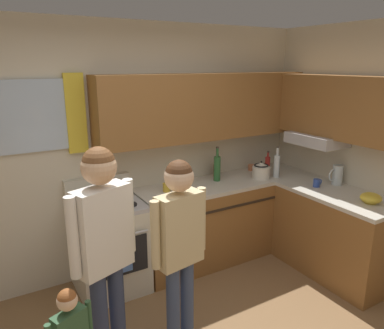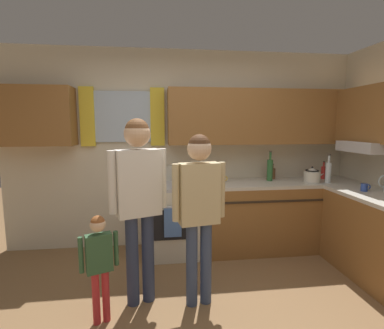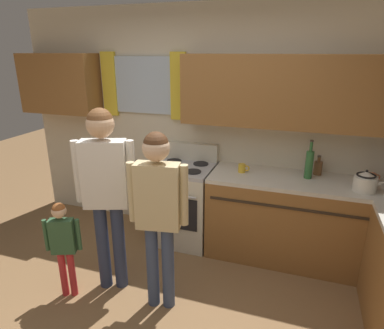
% 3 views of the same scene
% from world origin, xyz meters
% --- Properties ---
extents(back_wall_unit, '(4.60, 0.42, 2.60)m').
position_xyz_m(back_wall_unit, '(0.09, 1.82, 1.47)').
color(back_wall_unit, beige).
rests_on(back_wall_unit, ground).
extents(kitchen_counter_run, '(2.12, 1.85, 0.90)m').
position_xyz_m(kitchen_counter_run, '(1.51, 1.20, 0.45)').
color(kitchen_counter_run, brown).
rests_on(kitchen_counter_run, ground).
extents(stove_oven, '(0.65, 0.67, 1.10)m').
position_xyz_m(stove_oven, '(-0.17, 1.54, 0.47)').
color(stove_oven, beige).
rests_on(stove_oven, ground).
extents(bottle_wine_green, '(0.08, 0.08, 0.39)m').
position_xyz_m(bottle_wine_green, '(1.14, 1.61, 1.05)').
color(bottle_wine_green, '#2D6633').
rests_on(bottle_wine_green, kitchen_counter_run).
extents(bottle_sauce_red, '(0.06, 0.06, 0.25)m').
position_xyz_m(bottle_sauce_red, '(1.92, 1.63, 0.99)').
color(bottle_sauce_red, red).
rests_on(bottle_sauce_red, kitchen_counter_run).
extents(bottle_squat_brown, '(0.08, 0.08, 0.21)m').
position_xyz_m(bottle_squat_brown, '(1.24, 1.75, 0.98)').
color(bottle_squat_brown, brown).
rests_on(bottle_squat_brown, kitchen_counter_run).
extents(bottle_tall_clear, '(0.07, 0.07, 0.37)m').
position_xyz_m(bottle_tall_clear, '(1.82, 1.37, 1.04)').
color(bottle_tall_clear, silver).
rests_on(bottle_tall_clear, kitchen_counter_run).
extents(mug_mustard_yellow, '(0.12, 0.08, 0.09)m').
position_xyz_m(mug_mustard_yellow, '(0.49, 1.56, 0.95)').
color(mug_mustard_yellow, gold).
rests_on(mug_mustard_yellow, kitchen_counter_run).
extents(cup_terracotta, '(0.11, 0.07, 0.08)m').
position_xyz_m(cup_terracotta, '(1.75, 1.74, 0.94)').
color(cup_terracotta, '#B76642').
rests_on(cup_terracotta, kitchen_counter_run).
extents(mug_cobalt_blue, '(0.11, 0.07, 0.08)m').
position_xyz_m(mug_cobalt_blue, '(1.95, 0.88, 0.94)').
color(mug_cobalt_blue, '#2D479E').
rests_on(mug_cobalt_blue, kitchen_counter_run).
extents(stovetop_kettle, '(0.27, 0.20, 0.21)m').
position_xyz_m(stovetop_kettle, '(1.63, 1.42, 1.00)').
color(stovetop_kettle, silver).
rests_on(stovetop_kettle, kitchen_counter_run).
extents(water_pitcher, '(0.19, 0.11, 0.22)m').
position_xyz_m(water_pitcher, '(2.19, 0.82, 1.01)').
color(water_pitcher, silver).
rests_on(water_pitcher, kitchen_counter_run).
extents(mixing_bowl, '(0.20, 0.20, 0.10)m').
position_xyz_m(mixing_bowl, '(2.01, 0.28, 0.95)').
color(mixing_bowl, gold).
rests_on(mixing_bowl, kitchen_counter_run).
extents(adult_holding_child, '(0.50, 0.28, 1.69)m').
position_xyz_m(adult_holding_child, '(-0.51, 0.53, 1.06)').
color(adult_holding_child, '#2D3856').
rests_on(adult_holding_child, ground).
extents(adult_in_plaid, '(0.48, 0.21, 1.55)m').
position_xyz_m(adult_in_plaid, '(0.02, 0.44, 0.98)').
color(adult_in_plaid, '#38476B').
rests_on(adult_in_plaid, ground).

